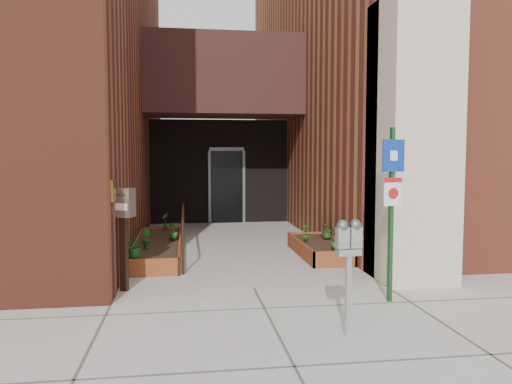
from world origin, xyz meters
name	(u,v)px	position (x,y,z in m)	size (l,w,h in m)	color
ground	(254,288)	(0.00, 0.00, 0.00)	(80.00, 80.00, 0.00)	#9E9991
architecture	(213,47)	(-0.18, 6.89, 4.98)	(20.00, 14.60, 10.00)	maroon
planter_left	(158,248)	(-1.55, 2.70, 0.13)	(0.90, 3.60, 0.30)	brown
planter_right	(319,249)	(1.60, 2.20, 0.13)	(0.80, 2.20, 0.30)	brown
handrail	(183,218)	(-1.05, 2.65, 0.75)	(0.04, 3.34, 0.90)	black
parking_meter	(349,246)	(0.76, -2.07, 1.00)	(0.30, 0.15, 1.29)	#A2A2A4
sign_post	(392,195)	(1.74, -0.94, 1.45)	(0.32, 0.10, 2.35)	#163D1D
payment_dropbox	(123,217)	(-1.90, 0.14, 1.09)	(0.36, 0.31, 1.51)	black
shrub_left_a	(135,246)	(-1.84, 1.10, 0.49)	(0.33, 0.33, 0.37)	#18551D
shrub_left_b	(146,238)	(-1.72, 1.97, 0.46)	(0.18, 0.18, 0.33)	#1E5E1A
shrub_left_c	(173,231)	(-1.25, 2.81, 0.47)	(0.19, 0.19, 0.33)	#235418
shrub_left_d	(165,221)	(-1.47, 4.30, 0.47)	(0.18, 0.18, 0.34)	#1A5D1F
shrub_right_a	(336,240)	(1.66, 1.30, 0.46)	(0.17, 0.17, 0.31)	#215117
shrub_right_b	(306,232)	(1.35, 2.24, 0.46)	(0.17, 0.17, 0.32)	#1E621C
shrub_right_c	(327,230)	(1.85, 2.49, 0.47)	(0.30, 0.30, 0.34)	#225017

